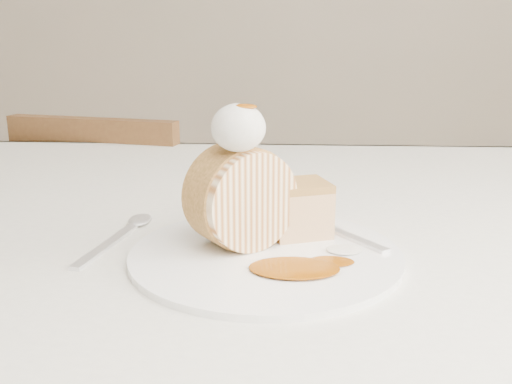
{
  "coord_description": "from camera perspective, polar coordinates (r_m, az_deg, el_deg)",
  "views": [
    {
      "loc": [
        -0.0,
        -0.47,
        0.96
      ],
      "look_at": [
        -0.03,
        0.06,
        0.81
      ],
      "focal_mm": 40.0,
      "sensor_mm": 36.0,
      "label": 1
    }
  ],
  "objects": [
    {
      "name": "table",
      "position": [
        0.74,
        3.02,
        -8.65
      ],
      "size": [
        1.4,
        0.9,
        0.75
      ],
      "color": "silver",
      "rests_on": "ground"
    },
    {
      "name": "spoon",
      "position": [
        0.61,
        -14.75,
        -5.22
      ],
      "size": [
        0.05,
        0.16,
        0.0
      ],
      "primitive_type": "cube",
      "rotation": [
        0.0,
        0.0,
        -0.18
      ],
      "color": "silver",
      "rests_on": "table"
    },
    {
      "name": "roulade_slice",
      "position": [
        0.56,
        -1.48,
        -0.56
      ],
      "size": [
        0.11,
        0.1,
        0.1
      ],
      "primitive_type": "cylinder",
      "rotation": [
        1.57,
        0.0,
        0.66
      ],
      "color": "#FFE2B1",
      "rests_on": "plate"
    },
    {
      "name": "whipped_cream",
      "position": [
        0.53,
        -1.77,
        6.44
      ],
      "size": [
        0.05,
        0.05,
        0.04
      ],
      "primitive_type": "ellipsoid",
      "color": "white",
      "rests_on": "roulade_slice"
    },
    {
      "name": "caramel_drizzle",
      "position": [
        0.53,
        -1.28,
        9.15
      ],
      "size": [
        0.03,
        0.02,
        0.01
      ],
      "primitive_type": "ellipsoid",
      "color": "#853F05",
      "rests_on": "whipped_cream"
    },
    {
      "name": "caramel_pool",
      "position": [
        0.52,
        3.84,
        -7.57
      ],
      "size": [
        0.1,
        0.08,
        0.0
      ],
      "primitive_type": null,
      "rotation": [
        0.0,
        0.0,
        0.33
      ],
      "color": "#853F05",
      "rests_on": "plate"
    },
    {
      "name": "fork",
      "position": [
        0.6,
        9.03,
        -4.29
      ],
      "size": [
        0.11,
        0.14,
        0.0
      ],
      "primitive_type": "cube",
      "rotation": [
        0.0,
        0.0,
        0.65
      ],
      "color": "silver",
      "rests_on": "plate"
    },
    {
      "name": "plate",
      "position": [
        0.56,
        0.97,
        -6.26
      ],
      "size": [
        0.34,
        0.34,
        0.01
      ],
      "primitive_type": "cylinder",
      "rotation": [
        0.0,
        0.0,
        0.33
      ],
      "color": "white",
      "rests_on": "table"
    },
    {
      "name": "cake_chunk",
      "position": [
        0.6,
        4.31,
        -1.98
      ],
      "size": [
        0.07,
        0.07,
        0.05
      ],
      "primitive_type": "cube",
      "rotation": [
        0.0,
        0.0,
        0.33
      ],
      "color": "tan",
      "rests_on": "plate"
    },
    {
      "name": "chair_far",
      "position": [
        1.38,
        -13.15,
        -6.4
      ],
      "size": [
        0.45,
        0.45,
        0.8
      ],
      "rotation": [
        0.0,
        0.0,
        2.93
      ],
      "color": "brown",
      "rests_on": "ground"
    }
  ]
}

